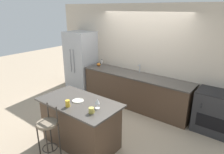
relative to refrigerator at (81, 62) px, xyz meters
name	(u,v)px	position (x,y,z in m)	size (l,w,h in m)	color
ground_plane	(126,111)	(2.01, -0.35, -0.95)	(18.00, 18.00, 0.00)	tan
wall_back	(143,56)	(2.01, 0.38, 0.40)	(6.00, 0.07, 2.70)	beige
back_counter	(135,90)	(2.01, 0.04, -0.49)	(3.08, 0.71, 0.92)	#4C3828
sink_faucet	(140,68)	(2.01, 0.24, 0.11)	(0.02, 0.13, 0.22)	#ADAFB5
kitchen_island	(80,123)	(2.03, -2.02, -0.48)	(1.58, 0.87, 0.92)	#4C3828
refrigerator	(81,62)	(0.00, 0.00, 0.00)	(0.88, 0.74, 1.90)	#ADAFB5
oven_range	(215,112)	(4.02, 0.05, -0.49)	(0.80, 0.63, 0.93)	#28282B
bar_stool_near	(48,130)	(1.91, -2.65, -0.36)	(0.35, 0.35, 1.03)	#332D28
dinner_plate	(78,101)	(2.01, -2.02, -0.01)	(0.22, 0.22, 0.02)	beige
wine_glass	(97,101)	(2.48, -2.00, 0.11)	(0.08, 0.08, 0.18)	white
coffee_mug	(91,110)	(2.52, -2.19, 0.03)	(0.12, 0.09, 0.10)	#C1B251
tumbler_cup	(68,103)	(2.03, -2.28, 0.04)	(0.08, 0.08, 0.12)	gold
pumpkin_decoration	(99,64)	(0.71, 0.05, 0.01)	(0.11, 0.11, 0.11)	orange
soap_bottle	(102,62)	(0.63, 0.28, 0.03)	(0.05, 0.05, 0.15)	silver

